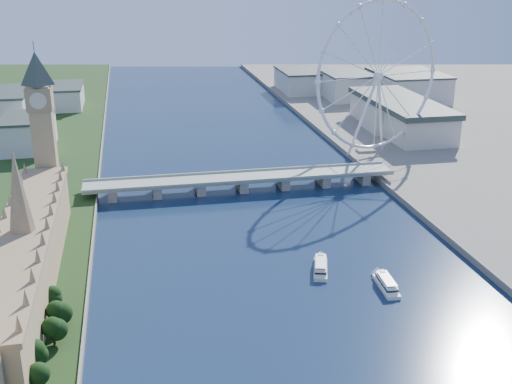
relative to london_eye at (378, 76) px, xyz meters
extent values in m
cube|color=tan|center=(-247.98, -185.08, -50.52)|extent=(24.00, 200.00, 28.00)
cone|color=#937A59|center=(-247.98, -185.08, -14.52)|extent=(12.00, 12.00, 40.00)
cube|color=tan|center=(-247.98, -77.08, -24.52)|extent=(13.00, 13.00, 80.00)
cube|color=#937A59|center=(-247.98, -77.08, 7.48)|extent=(15.00, 15.00, 14.00)
pyramid|color=#2D3833|center=(-247.98, -77.08, 35.48)|extent=(20.02, 20.02, 20.00)
cube|color=gray|center=(-119.98, -55.08, -59.02)|extent=(220.00, 22.00, 2.00)
cube|color=gray|center=(-209.98, -55.08, -63.77)|extent=(6.00, 20.00, 7.50)
cube|color=gray|center=(-179.98, -55.08, -63.77)|extent=(6.00, 20.00, 7.50)
cube|color=gray|center=(-149.98, -55.08, -63.77)|extent=(6.00, 20.00, 7.50)
cube|color=gray|center=(-119.98, -55.08, -63.77)|extent=(6.00, 20.00, 7.50)
cube|color=gray|center=(-89.98, -55.08, -63.77)|extent=(6.00, 20.00, 7.50)
cube|color=gray|center=(-59.98, -55.08, -63.77)|extent=(6.00, 20.00, 7.50)
cube|color=gray|center=(-29.98, -55.08, -63.77)|extent=(6.00, 20.00, 7.50)
torus|color=silver|center=(0.02, -0.08, 0.48)|extent=(113.60, 39.12, 118.60)
cylinder|color=silver|center=(0.02, -0.08, 0.48)|extent=(7.25, 6.61, 6.00)
cube|color=gray|center=(-2.98, 9.92, -63.52)|extent=(14.00, 10.00, 2.00)
cube|color=beige|center=(-279.98, 74.92, -51.52)|extent=(40.00, 60.00, 26.00)
cube|color=beige|center=(-269.98, 244.92, -53.52)|extent=(50.00, 70.00, 22.00)
cube|color=beige|center=(60.02, 224.92, -50.52)|extent=(60.00, 60.00, 28.00)
cube|color=beige|center=(120.02, 204.92, -49.52)|extent=(70.00, 90.00, 30.00)
cube|color=beige|center=(20.02, 284.92, -52.52)|extent=(60.00, 80.00, 24.00)
camera|label=1|loc=(-194.90, -479.57, 84.54)|focal=45.00mm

